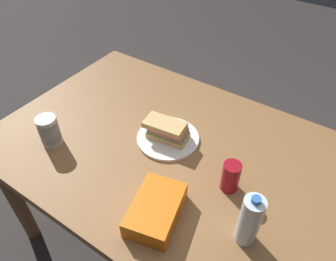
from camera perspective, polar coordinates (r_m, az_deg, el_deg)
name	(u,v)px	position (r m, az deg, el deg)	size (l,w,h in m)	color
ground_plane	(171,239)	(1.92, 0.62, -18.71)	(8.00, 8.00, 0.00)	#383330
dining_table	(173,163)	(1.39, 0.81, -5.83)	(1.51, 0.99, 0.73)	olive
paper_plate	(168,138)	(1.37, 0.00, -1.36)	(0.27, 0.27, 0.01)	white
sandwich	(167,130)	(1.33, -0.18, 0.09)	(0.19, 0.12, 0.08)	#DBB26B
soda_can_red	(231,177)	(1.17, 11.11, -8.06)	(0.07, 0.07, 0.12)	maroon
chip_bag	(156,209)	(1.10, -2.19, -13.89)	(0.23, 0.15, 0.07)	orange
water_bottle_tall	(250,221)	(1.03, 14.35, -15.32)	(0.07, 0.07, 0.21)	silver
plastic_cup_stack	(49,131)	(1.40, -20.42, 0.00)	(0.08, 0.08, 0.13)	silver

